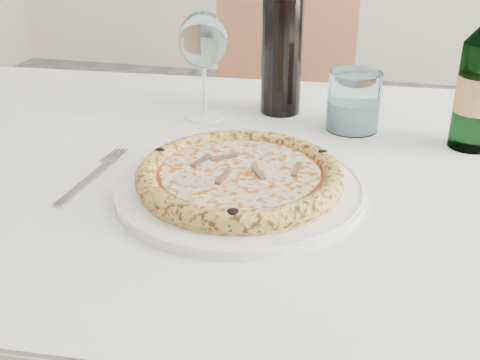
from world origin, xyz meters
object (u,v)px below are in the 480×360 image
at_px(wine_glass, 203,42).
at_px(plate, 240,187).
at_px(beer_bottle, 480,84).
at_px(tumbler, 353,105).
at_px(chair_far, 285,123).
at_px(wine_bottle, 282,43).
at_px(dining_table, 255,213).
at_px(pizza, 240,176).

bearing_deg(wine_glass, plate, -64.62).
bearing_deg(beer_bottle, tumbler, 169.18).
distance_m(chair_far, wine_bottle, 0.65).
bearing_deg(dining_table, plate, -90.00).
bearing_deg(plate, tumbler, 65.26).
xyz_separation_m(pizza, wine_bottle, (-0.01, 0.34, 0.10)).
height_order(pizza, beer_bottle, beer_bottle).
height_order(dining_table, wine_glass, wine_glass).
bearing_deg(tumbler, plate, -114.74).
bearing_deg(dining_table, wine_glass, 126.42).
relative_size(chair_far, plate, 2.74).
height_order(wine_glass, beer_bottle, beer_bottle).
distance_m(chair_far, plate, 0.91).
distance_m(chair_far, pizza, 0.92).
bearing_deg(wine_bottle, beer_bottle, -16.37).
distance_m(tumbler, wine_bottle, 0.17).
bearing_deg(beer_bottle, dining_table, -155.40).
height_order(dining_table, wine_bottle, wine_bottle).
height_order(chair_far, wine_bottle, wine_bottle).
bearing_deg(wine_glass, wine_bottle, 25.94).
height_order(plate, wine_glass, wine_glass).
distance_m(wine_glass, wine_bottle, 0.14).
relative_size(chair_far, pizza, 3.30).
relative_size(pizza, wine_glass, 1.49).
bearing_deg(pizza, tumbler, 65.26).
distance_m(dining_table, wine_glass, 0.31).
xyz_separation_m(chair_far, tumbler, (0.21, -0.60, 0.27)).
distance_m(dining_table, wine_bottle, 0.32).
distance_m(dining_table, plate, 0.14).
height_order(plate, wine_bottle, wine_bottle).
bearing_deg(pizza, chair_far, 95.32).
xyz_separation_m(pizza, beer_bottle, (0.32, 0.25, 0.08)).
distance_m(pizza, tumbler, 0.31).
xyz_separation_m(beer_bottle, wine_bottle, (-0.33, 0.10, 0.02)).
height_order(tumbler, wine_bottle, wine_bottle).
relative_size(dining_table, wine_bottle, 5.15).
bearing_deg(beer_bottle, plate, -142.38).
xyz_separation_m(pizza, tumbler, (0.13, 0.28, 0.02)).
bearing_deg(tumbler, pizza, -114.74).
bearing_deg(dining_table, pizza, -90.00).
relative_size(chair_far, wine_glass, 4.91).
bearing_deg(dining_table, tumbler, 54.51).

